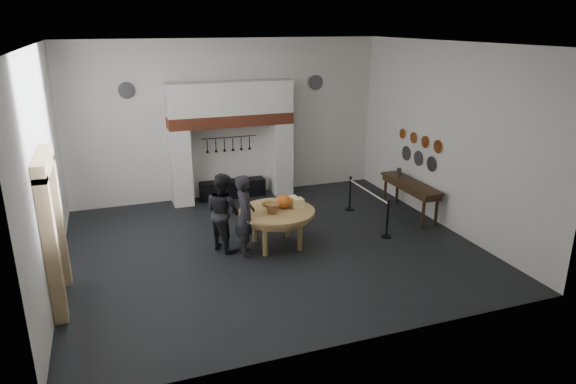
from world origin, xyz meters
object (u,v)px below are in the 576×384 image
object	(u,v)px
visitor_far	(223,212)
barrier_post_near	(387,220)
visitor_near	(245,215)
barrier_post_far	(350,194)
iron_range	(233,189)
work_table	(277,212)
side_table	(411,183)

from	to	relation	value
visitor_far	barrier_post_near	distance (m)	3.89
visitor_near	barrier_post_near	xyz separation A→B (m)	(3.41, -0.28, -0.46)
visitor_far	barrier_post_far	bearing A→B (deg)	-96.84
visitor_far	barrier_post_far	size ratio (longest dim) A/B	1.98
iron_range	work_table	xyz separation A→B (m)	(0.12, -3.74, 0.59)
iron_range	visitor_far	size ratio (longest dim) A/B	1.07
barrier_post_far	barrier_post_near	bearing A→B (deg)	-90.00
visitor_far	side_table	distance (m)	5.17
work_table	barrier_post_far	world-z (taller)	barrier_post_far
side_table	barrier_post_far	xyz separation A→B (m)	(-1.34, 0.84, -0.42)
work_table	visitor_near	size ratio (longest dim) A/B	0.95
iron_range	barrier_post_far	size ratio (longest dim) A/B	2.11
visitor_far	barrier_post_far	distance (m)	4.05
barrier_post_far	visitor_far	bearing A→B (deg)	-160.88
visitor_far	visitor_near	bearing A→B (deg)	-160.97
visitor_near	side_table	size ratio (longest dim) A/B	0.83
work_table	barrier_post_near	size ratio (longest dim) A/B	1.92
visitor_near	barrier_post_near	bearing A→B (deg)	-87.82
work_table	visitor_far	xyz separation A→B (m)	(-1.17, 0.27, 0.05)
work_table	barrier_post_far	xyz separation A→B (m)	(2.64, 1.59, -0.39)
iron_range	barrier_post_near	world-z (taller)	barrier_post_near
work_table	barrier_post_far	bearing A→B (deg)	31.06
work_table	visitor_far	size ratio (longest dim) A/B	0.97
side_table	visitor_far	bearing A→B (deg)	-174.66
visitor_near	barrier_post_near	size ratio (longest dim) A/B	2.02
iron_range	barrier_post_near	distance (m)	4.99
work_table	visitor_far	distance (m)	1.20
work_table	visitor_far	world-z (taller)	visitor_far
work_table	visitor_near	distance (m)	0.79
barrier_post_near	visitor_far	bearing A→B (deg)	169.88
visitor_near	barrier_post_far	world-z (taller)	visitor_near
iron_range	barrier_post_far	bearing A→B (deg)	-37.98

